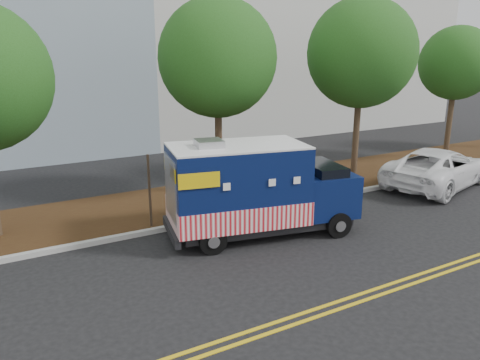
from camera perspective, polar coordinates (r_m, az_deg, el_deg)
ground at (r=14.14m, az=-0.29°, el=-6.73°), size 120.00×120.00×0.00m
curb at (r=15.26m, az=-2.87°, el=-4.71°), size 120.00×0.18×0.15m
mulch_strip at (r=17.06m, az=-6.05°, el=-2.55°), size 120.00×4.00×0.15m
centerline_near at (r=10.87m, az=11.63°, el=-14.39°), size 120.00×0.10×0.01m
centerline_far at (r=10.71m, az=12.53°, el=-14.93°), size 120.00×0.10×0.01m
tree_b at (r=16.93m, az=-2.75°, el=14.61°), size 4.18×4.18×7.18m
tree_c at (r=19.79m, az=14.60°, el=14.72°), size 4.34×4.34×7.40m
tree_d at (r=25.01m, az=24.88°, el=12.78°), size 3.46×3.46×6.48m
sign_post at (r=14.34m, az=-10.96°, el=-1.59°), size 0.06×0.06×2.40m
food_truck at (r=13.72m, az=1.66°, el=-1.46°), size 5.94×3.14×2.98m
white_car at (r=20.47m, az=23.02°, el=1.41°), size 6.09×3.93×1.56m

